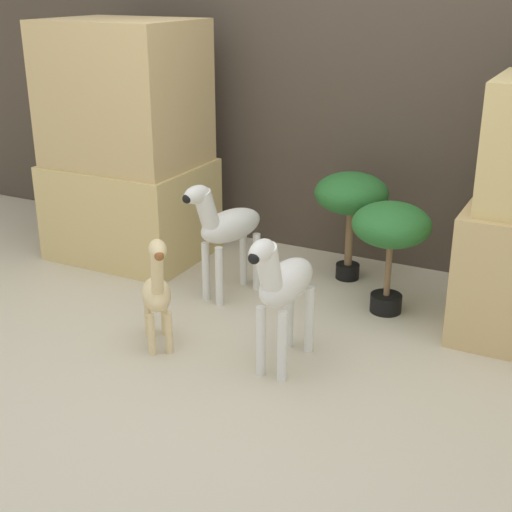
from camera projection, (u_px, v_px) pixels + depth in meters
ground_plane at (216, 382)px, 3.00m from camera, size 14.00×14.00×0.00m
wall_back at (362, 71)px, 4.01m from camera, size 6.40×0.08×2.20m
rock_pillar_left at (127, 146)px, 4.17m from camera, size 0.87×0.69×1.38m
zebra_right at (283, 284)px, 2.99m from camera, size 0.17×0.52×0.65m
zebra_left at (226, 227)px, 3.68m from camera, size 0.27×0.52×0.65m
giraffe_figurine at (157, 290)px, 3.18m from camera, size 0.34×0.37×0.59m
potted_palm_front at (351, 197)px, 3.88m from camera, size 0.40×0.40×0.61m
potted_palm_back at (391, 230)px, 3.49m from camera, size 0.39×0.39×0.58m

